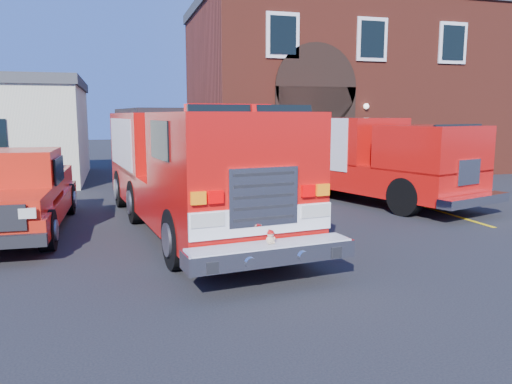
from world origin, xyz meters
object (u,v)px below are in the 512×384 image
object	(u,v)px
fire_station	(341,88)
fire_engine	(188,166)
secondary_truck	(360,155)
pickup_truck	(16,193)

from	to	relation	value
fire_station	fire_engine	distance (m)	16.02
secondary_truck	fire_station	bearing A→B (deg)	68.59
fire_engine	pickup_truck	bearing A→B (deg)	171.79
fire_engine	secondary_truck	size ratio (longest dim) A/B	1.15
pickup_truck	secondary_truck	xyz separation A→B (m)	(10.34, 2.24, 0.53)
fire_station	pickup_truck	bearing A→B (deg)	-140.23
pickup_truck	secondary_truck	world-z (taller)	secondary_truck
secondary_truck	fire_engine	bearing A→B (deg)	-155.56
fire_engine	pickup_truck	size ratio (longest dim) A/B	1.62
fire_station	secondary_truck	world-z (taller)	fire_station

